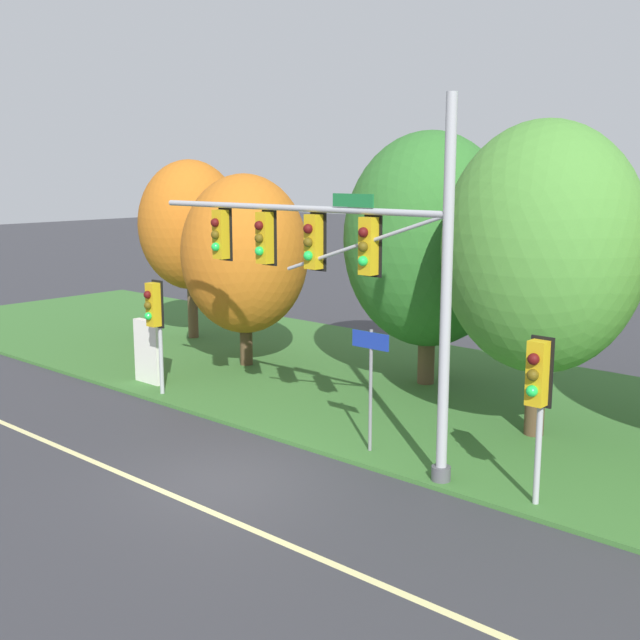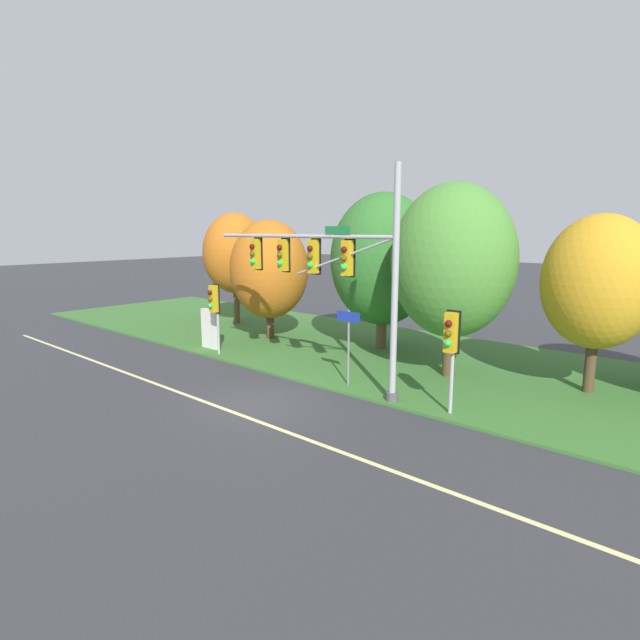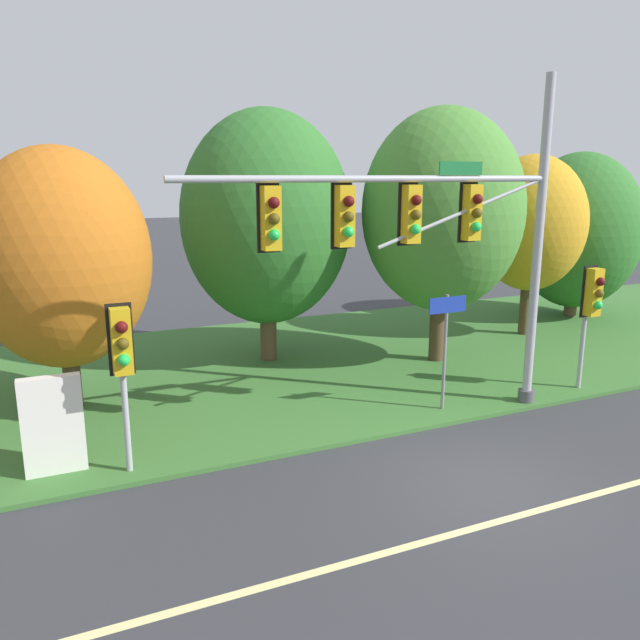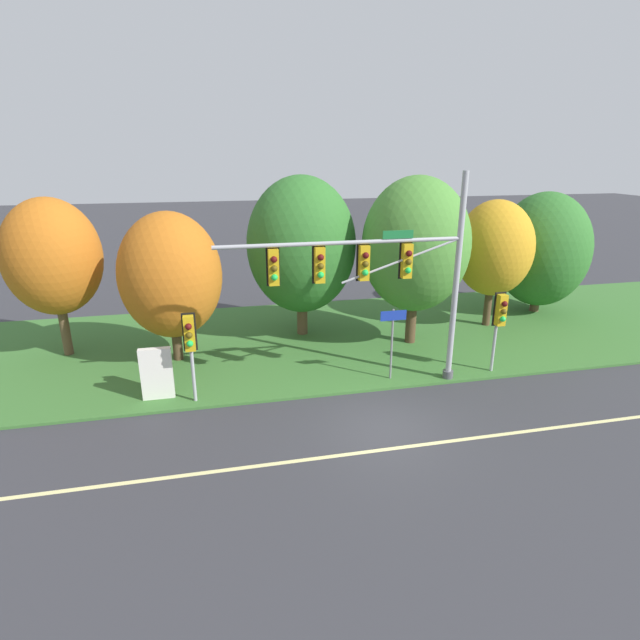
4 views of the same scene
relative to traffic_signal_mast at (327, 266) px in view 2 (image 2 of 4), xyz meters
name	(u,v)px [view 2 (image 2 of 4)]	position (x,y,z in m)	size (l,w,h in m)	color
ground_plane	(259,402)	(-0.64, -2.84, -4.51)	(160.00, 160.00, 0.00)	#333338
lane_stripe	(231,411)	(-0.64, -4.04, -4.50)	(36.00, 0.16, 0.01)	beige
grass_verge	(391,355)	(-0.64, 5.41, -4.46)	(48.00, 11.50, 0.10)	#386B2D
traffic_signal_mast	(327,266)	(0.00, 0.00, 0.00)	(8.85, 0.49, 7.75)	#9EA0A5
pedestrian_signal_near_kerb	(214,303)	(-6.69, 0.02, -2.02)	(0.46, 0.55, 3.27)	#9EA0A5
pedestrian_signal_further_along	(451,339)	(4.88, 0.07, -2.01)	(0.46, 0.55, 3.28)	#9EA0A5
route_sign_post	(348,336)	(0.67, 0.43, -2.55)	(1.01, 0.08, 2.81)	slate
tree_nearest_road	(235,254)	(-12.13, 5.79, -0.15)	(3.85, 3.85, 6.68)	brown
tree_left_of_mast	(269,270)	(-7.45, 4.18, -0.78)	(4.08, 4.08, 6.19)	#4C3823
tree_behind_signpost	(383,260)	(-1.73, 6.16, -0.13)	(4.99, 4.99, 7.41)	brown
tree_mid_verge	(453,261)	(2.92, 3.97, 0.09)	(4.70, 4.70, 7.45)	#4C3823
tree_tall_centre	(598,282)	(7.62, 5.39, -0.51)	(3.71, 3.71, 6.23)	#4C3823
info_kiosk	(210,329)	(-7.95, 0.68, -3.47)	(1.10, 0.24, 1.90)	silver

